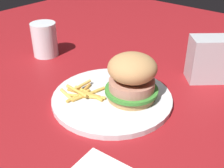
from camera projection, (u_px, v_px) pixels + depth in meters
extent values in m
plane|color=maroon|center=(109.00, 97.00, 0.63)|extent=(1.60, 1.60, 0.00)
cylinder|color=silver|center=(112.00, 98.00, 0.61)|extent=(0.26, 0.26, 0.01)
cylinder|color=tan|center=(131.00, 94.00, 0.60)|extent=(0.10, 0.10, 0.02)
cylinder|color=#387F2D|center=(131.00, 90.00, 0.59)|extent=(0.11, 0.11, 0.01)
cylinder|color=tan|center=(132.00, 84.00, 0.59)|extent=(0.10, 0.10, 0.02)
ellipsoid|color=tan|center=(132.00, 68.00, 0.57)|extent=(0.10, 0.10, 0.06)
cylinder|color=gold|center=(89.00, 94.00, 0.61)|extent=(0.02, 0.08, 0.01)
cylinder|color=gold|center=(85.00, 93.00, 0.61)|extent=(0.08, 0.02, 0.01)
cylinder|color=gold|center=(87.00, 97.00, 0.60)|extent=(0.07, 0.05, 0.01)
cylinder|color=#E5B251|center=(67.00, 95.00, 0.61)|extent=(0.05, 0.02, 0.01)
cylinder|color=gold|center=(78.00, 96.00, 0.60)|extent=(0.01, 0.06, 0.01)
cylinder|color=gold|center=(89.00, 93.00, 0.61)|extent=(0.08, 0.01, 0.01)
cylinder|color=#E5B251|center=(82.00, 85.00, 0.63)|extent=(0.01, 0.05, 0.01)
cylinder|color=gold|center=(84.00, 90.00, 0.62)|extent=(0.02, 0.06, 0.01)
cylinder|color=gold|center=(84.00, 94.00, 0.61)|extent=(0.08, 0.03, 0.01)
cylinder|color=gold|center=(77.00, 91.00, 0.61)|extent=(0.06, 0.01, 0.01)
cylinder|color=silver|center=(45.00, 39.00, 0.80)|extent=(0.07, 0.07, 0.10)
cylinder|color=orange|center=(45.00, 44.00, 0.81)|extent=(0.07, 0.07, 0.07)
cube|color=#B7BABF|center=(208.00, 59.00, 0.67)|extent=(0.11, 0.10, 0.11)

